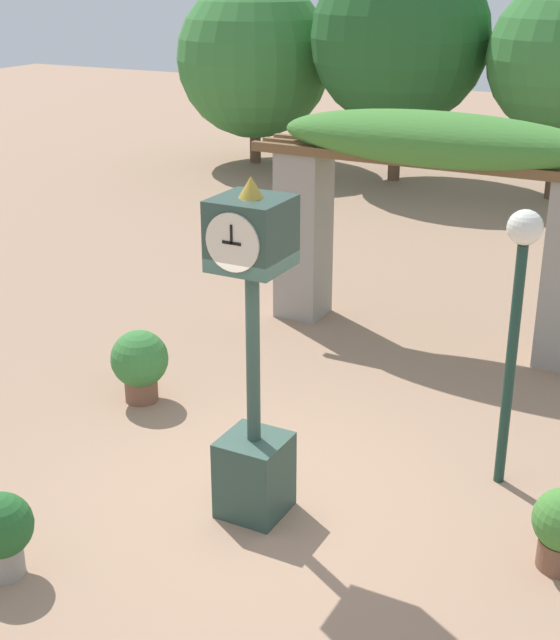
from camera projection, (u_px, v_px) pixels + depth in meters
name	position (u px, v px, depth m)	size (l,w,h in m)	color
ground_plane	(262.00, 501.00, 8.44)	(60.00, 60.00, 0.00)	#9E7A60
pedestal_clock	(253.00, 365.00, 7.74)	(0.59, 0.64, 3.15)	#2D473D
pergola	(433.00, 180.00, 11.37)	(4.93, 1.24, 3.03)	gray
potted_plant_near_left	(140.00, 362.00, 10.22)	(0.66, 0.66, 0.86)	brown
potted_plant_near_right	(1.00, 531.00, 7.26)	(0.54, 0.54, 0.76)	gray
lamp_post	(518.00, 290.00, 8.03)	(0.32, 0.32, 2.74)	#19382D
tree_line	(535.00, 61.00, 18.85)	(19.30, 4.20, 5.25)	brown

